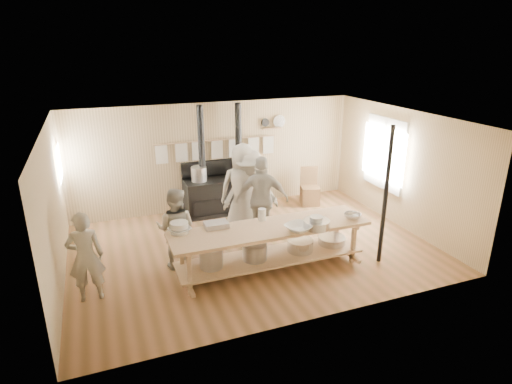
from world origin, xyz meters
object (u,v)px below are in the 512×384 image
(cook_right, at_px, (262,199))
(roasting_pan, at_px, (216,225))
(cook_center, at_px, (243,189))
(cook_far_left, at_px, (86,257))
(chair, at_px, (310,194))
(stove, at_px, (222,191))
(prep_table, at_px, (270,244))
(cook_left, at_px, (176,229))
(cook_by_window, at_px, (251,193))

(cook_right, height_order, roasting_pan, cook_right)
(cook_center, xyz_separation_m, cook_right, (0.22, -0.55, -0.08))
(cook_far_left, bearing_deg, chair, -154.07)
(stove, bearing_deg, roasting_pan, -108.43)
(chair, distance_m, roasting_pan, 3.96)
(prep_table, distance_m, cook_far_left, 3.08)
(stove, height_order, cook_far_left, stove)
(cook_left, xyz_separation_m, cook_right, (1.87, 0.48, 0.14))
(stove, height_order, cook_left, stove)
(cook_far_left, bearing_deg, prep_table, 177.30)
(cook_right, relative_size, roasting_pan, 4.37)
(chair, relative_size, roasting_pan, 2.29)
(cook_far_left, height_order, cook_right, cook_right)
(cook_right, distance_m, roasting_pan, 1.49)
(cook_by_window, distance_m, roasting_pan, 1.72)
(cook_far_left, xyz_separation_m, cook_by_window, (3.30, 1.46, 0.16))
(cook_far_left, distance_m, cook_center, 3.54)
(cook_center, xyz_separation_m, chair, (2.12, 0.95, -0.70))
(cook_far_left, bearing_deg, cook_center, -153.19)
(cook_center, height_order, cook_right, cook_center)
(cook_left, distance_m, cook_by_window, 2.01)
(cook_far_left, relative_size, cook_center, 0.77)
(cook_by_window, xyz_separation_m, chair, (1.99, 1.05, -0.63))
(prep_table, bearing_deg, cook_right, 74.73)
(prep_table, distance_m, cook_center, 1.80)
(cook_center, xyz_separation_m, cook_by_window, (0.13, -0.11, -0.07))
(prep_table, relative_size, cook_center, 1.84)
(cook_right, height_order, chair, cook_right)
(roasting_pan, bearing_deg, cook_center, 54.69)
(cook_right, xyz_separation_m, cook_by_window, (-0.09, 0.44, 0.01))
(prep_table, relative_size, roasting_pan, 8.70)
(cook_left, bearing_deg, stove, -95.84)
(cook_right, relative_size, cook_by_window, 0.99)
(stove, relative_size, cook_far_left, 1.72)
(cook_left, relative_size, chair, 1.61)
(prep_table, height_order, cook_by_window, cook_by_window)
(stove, relative_size, cook_center, 1.33)
(cook_left, xyz_separation_m, cook_by_window, (1.78, 0.92, 0.15))
(chair, bearing_deg, cook_left, -135.95)
(roasting_pan, bearing_deg, cook_far_left, -175.82)
(cook_left, height_order, chair, cook_left)
(prep_table, distance_m, roasting_pan, 1.02)
(chair, bearing_deg, cook_right, -125.48)
(cook_far_left, relative_size, chair, 1.59)
(cook_left, distance_m, cook_right, 1.93)
(cook_center, relative_size, roasting_pan, 4.73)
(cook_far_left, bearing_deg, cook_left, -160.10)
(stove, distance_m, prep_table, 3.02)
(cook_far_left, xyz_separation_m, chair, (5.29, 2.51, -0.48))
(cook_left, distance_m, roasting_pan, 0.76)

